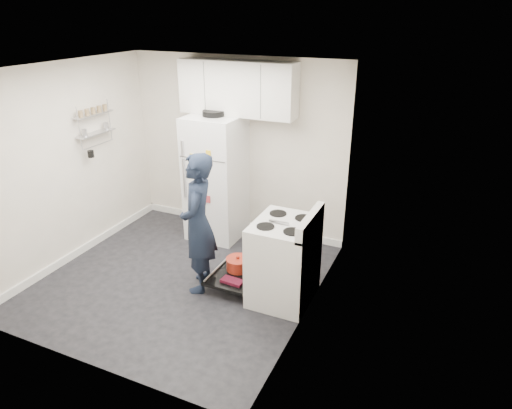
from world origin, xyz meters
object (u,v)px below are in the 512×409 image
at_px(open_oven_door, 237,270).
at_px(refrigerator, 216,178).
at_px(electric_range, 283,261).
at_px(person, 198,224).

distance_m(open_oven_door, refrigerator, 1.52).
distance_m(electric_range, open_oven_door, 0.66).
height_order(electric_range, refrigerator, refrigerator).
distance_m(electric_range, refrigerator, 1.85).
bearing_deg(open_oven_door, electric_range, -4.07).
bearing_deg(refrigerator, person, -69.90).
bearing_deg(person, refrigerator, -179.49).
distance_m(open_oven_door, person, 0.77).
height_order(open_oven_door, person, person).
relative_size(electric_range, person, 0.67).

